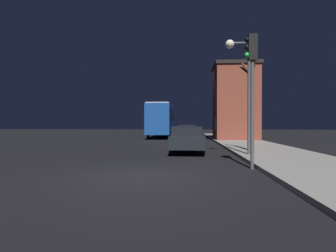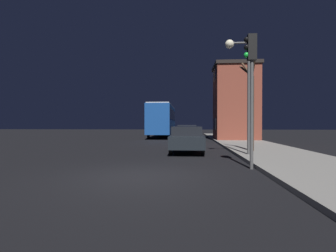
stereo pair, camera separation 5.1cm
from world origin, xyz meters
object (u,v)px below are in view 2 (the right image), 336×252
traffic_light (251,73)px  car_near_lane (187,138)px  bare_tree (251,103)px  streetlamp (241,75)px  bus (162,118)px  car_mid_lane (187,132)px

traffic_light → car_near_lane: size_ratio=0.98×
traffic_light → bare_tree: size_ratio=0.92×
streetlamp → bus: (-5.41, 18.05, -1.72)m
bare_tree → car_mid_lane: 10.74m
bus → car_mid_lane: (2.87, -6.45, -1.44)m
streetlamp → car_near_lane: (-2.55, 2.15, -3.15)m
traffic_light → bus: bearing=103.5°
streetlamp → car_near_lane: size_ratio=1.13×
streetlamp → car_near_lane: bearing=139.9°
bus → car_mid_lane: size_ratio=2.43×
car_mid_lane → traffic_light: bearing=-81.4°
traffic_light → car_near_lane: bearing=112.7°
bus → car_near_lane: (2.86, -15.90, -1.43)m
bus → car_near_lane: size_ratio=2.37×
car_near_lane → bare_tree: bearing=-9.2°
bare_tree → car_near_lane: 3.96m
streetlamp → car_mid_lane: streetlamp is taller
streetlamp → car_near_lane: streetlamp is taller
car_mid_lane → bus: bearing=114.0°
bare_tree → car_mid_lane: bare_tree is taller
bare_tree → car_mid_lane: bearing=108.9°
bus → car_mid_lane: 7.20m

